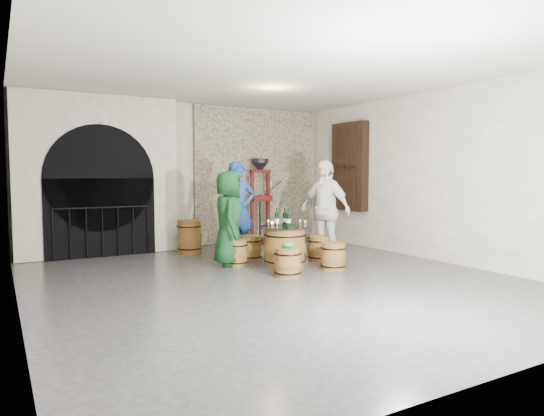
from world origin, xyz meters
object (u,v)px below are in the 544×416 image
barrel_table (285,246)px  person_blue (238,210)px  wine_bottle_left (277,219)px  wine_bottle_center (288,219)px  barrel_stool_far (251,248)px  person_green (229,218)px  barrel_stool_right (319,248)px  person_white (325,210)px  side_barrel (189,237)px  barrel_stool_left (236,253)px  barrel_stool_near_left (288,262)px  barrel_stool_near_right (333,256)px  corking_press (260,194)px  wine_bottle_right (285,218)px

barrel_table → person_blue: bearing=106.6°
wine_bottle_left → wine_bottle_center: 0.22m
barrel_stool_far → person_green: person_green is taller
barrel_stool_right → person_white: person_white is taller
person_white → wine_bottle_left: 1.14m
wine_bottle_left → side_barrel: bearing=113.4°
barrel_table → wine_bottle_left: (-0.11, 0.09, 0.49)m
barrel_stool_left → barrel_stool_near_left: same height
barrel_table → barrel_stool_near_right: bearing=-50.5°
barrel_stool_far → person_white: bearing=-26.9°
wine_bottle_left → barrel_stool_right: bearing=4.6°
barrel_stool_right → corking_press: 2.62m
barrel_table → barrel_stool_far: 0.89m
wine_bottle_left → corking_press: size_ratio=0.16×
person_green → wine_bottle_left: (0.74, -0.44, -0.01)m
barrel_stool_near_left → corking_press: size_ratio=0.24×
barrel_stool_near_right → wine_bottle_left: (-0.67, 0.77, 0.61)m
barrel_stool_near_right → person_white: (0.45, 0.88, 0.72)m
barrel_stool_far → person_green: 0.91m
barrel_stool_left → side_barrel: (-0.26, 1.68, 0.11)m
barrel_stool_far → person_green: size_ratio=0.28×
barrel_stool_near_left → corking_press: 3.77m
side_barrel → corking_press: corking_press is taller
barrel_stool_near_left → wine_bottle_left: size_ratio=1.43×
wine_bottle_left → barrel_stool_left: bearing=149.2°
person_white → side_barrel: size_ratio=2.76×
wine_bottle_center → side_barrel: bearing=114.5°
barrel_stool_left → wine_bottle_left: size_ratio=1.43×
barrel_table → person_white: size_ratio=0.48×
barrel_stool_far → corking_press: bearing=56.6°
barrel_stool_left → barrel_stool_right: 1.64m
barrel_table → barrel_stool_near_right: (0.56, -0.68, -0.12)m
barrel_stool_far → barrel_stool_right: size_ratio=1.00×
barrel_stool_left → corking_press: 2.87m
person_blue → wine_bottle_center: size_ratio=5.76×
person_green → person_white: person_white is taller
corking_press → barrel_stool_right: bearing=-89.8°
person_white → wine_bottle_right: size_ratio=5.85×
side_barrel → barrel_stool_left: bearing=-81.3°
barrel_stool_near_right → wine_bottle_center: wine_bottle_center is taller
barrel_stool_left → person_green: size_ratio=0.28×
person_green → barrel_stool_right: bearing=-80.3°
person_blue → person_white: bearing=-30.5°
barrel_stool_left → side_barrel: size_ratio=0.68×
wine_bottle_right → corking_press: corking_press is taller
barrel_stool_near_right → person_blue: person_blue is taller
person_green → person_white: bearing=-78.5°
wine_bottle_right → barrel_stool_near_right: bearing=-56.5°
person_blue → corking_press: size_ratio=0.95×
barrel_table → wine_bottle_center: (0.02, -0.09, 0.49)m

